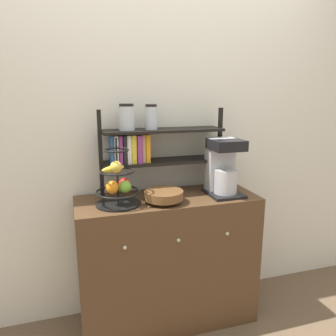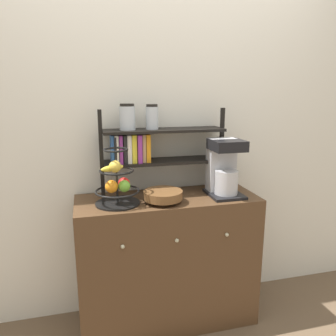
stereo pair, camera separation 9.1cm
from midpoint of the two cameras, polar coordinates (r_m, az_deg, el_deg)
The scene contains 6 objects.
wall_back at distance 2.26m, azimuth -0.55°, elevation 6.78°, with size 7.00×0.05×2.60m, color silver.
sideboard at distance 2.28m, azimuth 1.12°, elevation -15.82°, with size 1.16×0.45×0.89m.
coffee_maker at distance 2.16m, azimuth 10.87°, elevation 0.13°, with size 0.21×0.26×0.37m.
fruit_stand at distance 1.96m, azimuth -7.50°, elevation -2.65°, with size 0.27×0.27×0.40m.
wooden_bowl at distance 2.00m, azimuth 0.46°, elevation -4.82°, with size 0.24×0.24×0.07m.
shelf_hutch at distance 2.12m, azimuth -2.51°, elevation 4.57°, with size 0.84×0.20×0.59m.
Camera 2 is at (-0.49, -1.72, 1.55)m, focal length 35.00 mm.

